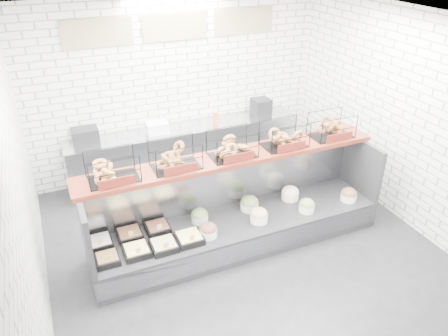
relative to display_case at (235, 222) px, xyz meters
name	(u,v)px	position (x,y,z in m)	size (l,w,h in m)	color
ground	(247,255)	(0.03, -0.34, -0.33)	(5.50, 5.50, 0.00)	black
room_shell	(230,95)	(0.03, 0.26, 1.73)	(5.02, 5.51, 3.01)	white
display_case	(235,222)	(0.00, 0.00, 0.00)	(4.00, 0.90, 1.20)	black
bagel_shelf	(233,147)	(0.03, 0.18, 1.06)	(4.10, 0.50, 0.40)	#4A180F
prep_counter	(186,150)	(0.02, 2.09, 0.14)	(4.00, 0.60, 1.20)	#93969B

